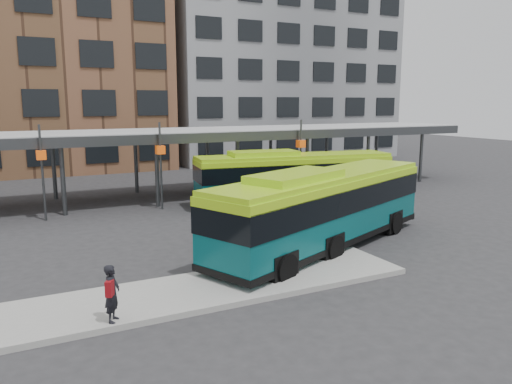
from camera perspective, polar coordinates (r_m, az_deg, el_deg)
name	(u,v)px	position (r m, az deg, el deg)	size (l,w,h in m)	color
ground	(300,246)	(20.78, 5.06, -6.21)	(120.00, 120.00, 0.00)	#28282B
boarding_island	(200,291)	(15.88, -6.40, -11.16)	(14.00, 3.00, 0.18)	gray
canopy	(192,134)	(31.63, -7.37, 6.60)	(40.00, 6.53, 4.80)	#999B9E
building_brick	(3,41)	(49.17, -26.97, 15.15)	(26.00, 14.00, 22.00)	brown
building_grey	(271,63)	(55.81, 1.78, 14.48)	(24.00, 14.00, 20.00)	slate
bus_front	(324,207)	(20.19, 7.76, -1.67)	(12.13, 7.09, 3.33)	#07494D
bus_rear	(294,176)	(29.00, 4.32, 1.84)	(11.70, 4.06, 3.16)	#07494D
pedestrian	(112,293)	(13.78, -16.12, -11.03)	(0.59, 0.67, 1.55)	black
bike_rack	(356,177)	(37.33, 11.40, 1.71)	(4.08, 1.47, 1.00)	slate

